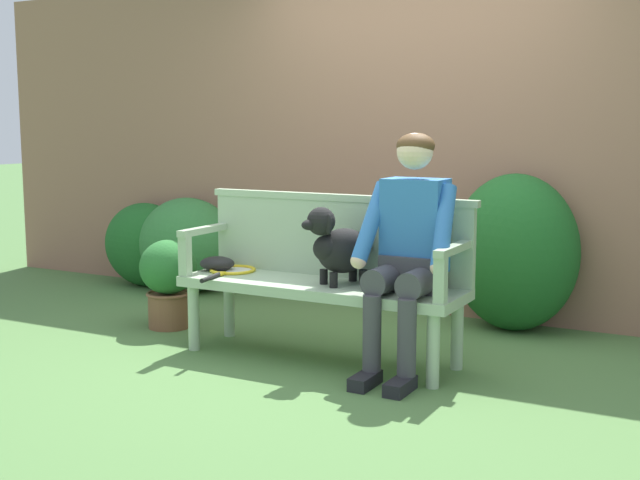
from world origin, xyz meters
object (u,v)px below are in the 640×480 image
(potted_plant, at_px, (168,279))
(dog_on_bench, at_px, (338,246))
(tennis_racket, at_px, (231,271))
(baseball_glove, at_px, (217,263))
(person_seated, at_px, (409,243))
(garden_bench, at_px, (320,293))

(potted_plant, bearing_deg, dog_on_bench, -8.38)
(tennis_racket, height_order, potted_plant, potted_plant)
(dog_on_bench, xyz_separation_m, baseball_glove, (-0.88, 0.05, -0.18))
(baseball_glove, bearing_deg, person_seated, -25.16)
(person_seated, xyz_separation_m, baseball_glove, (-1.32, 0.05, -0.23))
(baseball_glove, relative_size, potted_plant, 0.37)
(person_seated, distance_m, dog_on_bench, 0.44)
(potted_plant, bearing_deg, tennis_racket, -14.03)
(garden_bench, xyz_separation_m, person_seated, (0.56, -0.01, 0.33))
(person_seated, height_order, dog_on_bench, person_seated)
(garden_bench, xyz_separation_m, tennis_racket, (-0.65, 0.03, 0.07))
(person_seated, relative_size, tennis_racket, 2.30)
(tennis_racket, bearing_deg, garden_bench, -2.84)
(person_seated, relative_size, potted_plant, 2.21)
(person_seated, height_order, potted_plant, person_seated)
(garden_bench, height_order, person_seated, person_seated)
(person_seated, bearing_deg, dog_on_bench, -179.29)
(dog_on_bench, bearing_deg, person_seated, 0.71)
(dog_on_bench, distance_m, tennis_racket, 0.81)
(tennis_racket, relative_size, baseball_glove, 2.63)
(baseball_glove, distance_m, potted_plant, 0.56)
(garden_bench, bearing_deg, person_seated, -1.32)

